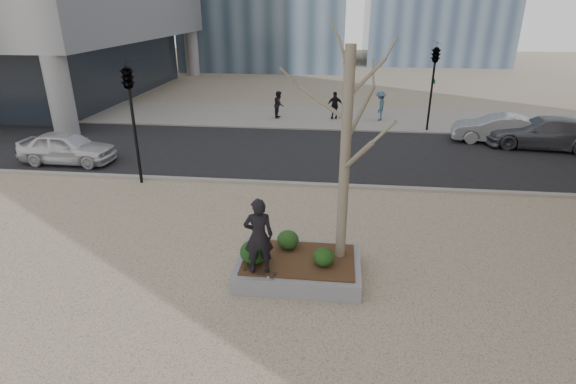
# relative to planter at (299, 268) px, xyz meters

# --- Properties ---
(ground) EXTENTS (120.00, 120.00, 0.00)m
(ground) POSITION_rel_planter_xyz_m (-1.00, 0.00, -0.23)
(ground) COLOR tan
(ground) RESTS_ON ground
(street) EXTENTS (60.00, 8.00, 0.02)m
(street) POSITION_rel_planter_xyz_m (-1.00, 10.00, -0.21)
(street) COLOR black
(street) RESTS_ON ground
(far_sidewalk) EXTENTS (60.00, 6.00, 0.02)m
(far_sidewalk) POSITION_rel_planter_xyz_m (-1.00, 17.00, -0.21)
(far_sidewalk) COLOR gray
(far_sidewalk) RESTS_ON ground
(planter) EXTENTS (3.00, 2.00, 0.45)m
(planter) POSITION_rel_planter_xyz_m (0.00, 0.00, 0.00)
(planter) COLOR gray
(planter) RESTS_ON ground
(planter_mulch) EXTENTS (2.70, 1.70, 0.04)m
(planter_mulch) POSITION_rel_planter_xyz_m (0.00, 0.00, 0.25)
(planter_mulch) COLOR #382314
(planter_mulch) RESTS_ON planter
(sycamore_tree) EXTENTS (2.80, 2.80, 6.60)m
(sycamore_tree) POSITION_rel_planter_xyz_m (1.00, 0.30, 3.56)
(sycamore_tree) COLOR gray
(sycamore_tree) RESTS_ON planter_mulch
(shrub_left) EXTENTS (0.67, 0.67, 0.57)m
(shrub_left) POSITION_rel_planter_xyz_m (-1.05, -0.30, 0.55)
(shrub_left) COLOR black
(shrub_left) RESTS_ON planter_mulch
(shrub_middle) EXTENTS (0.56, 0.56, 0.47)m
(shrub_middle) POSITION_rel_planter_xyz_m (-0.33, 0.49, 0.50)
(shrub_middle) COLOR #143E18
(shrub_middle) RESTS_ON planter_mulch
(shrub_right) EXTENTS (0.52, 0.52, 0.44)m
(shrub_right) POSITION_rel_planter_xyz_m (0.61, -0.21, 0.48)
(shrub_right) COLOR #103511
(shrub_right) RESTS_ON planter_mulch
(skateboard) EXTENTS (0.80, 0.43, 0.08)m
(skateboard) POSITION_rel_planter_xyz_m (-0.85, -0.70, 0.26)
(skateboard) COLOR black
(skateboard) RESTS_ON planter
(skateboarder) EXTENTS (0.74, 0.57, 1.83)m
(skateboarder) POSITION_rel_planter_xyz_m (-0.85, -0.70, 1.22)
(skateboarder) COLOR black
(skateboarder) RESTS_ON skateboard
(police_car) EXTENTS (3.99, 1.68, 1.35)m
(police_car) POSITION_rel_planter_xyz_m (-10.44, 7.39, 0.47)
(police_car) COLOR silver
(police_car) RESTS_ON street
(car_silver) EXTENTS (4.29, 2.09, 1.35)m
(car_silver) POSITION_rel_planter_xyz_m (8.41, 12.60, 0.47)
(car_silver) COLOR gray
(car_silver) RESTS_ON street
(car_third) EXTENTS (5.23, 2.75, 1.45)m
(car_third) POSITION_rel_planter_xyz_m (10.25, 11.97, 0.52)
(car_third) COLOR #53575F
(car_third) RESTS_ON street
(pedestrian_a) EXTENTS (0.61, 0.77, 1.55)m
(pedestrian_a) POSITION_rel_planter_xyz_m (-2.71, 16.50, 0.57)
(pedestrian_a) COLOR black
(pedestrian_a) RESTS_ON far_sidewalk
(pedestrian_b) EXTENTS (0.78, 1.16, 1.66)m
(pedestrian_b) POSITION_rel_planter_xyz_m (3.13, 16.53, 0.63)
(pedestrian_b) COLOR #3D5A6E
(pedestrian_b) RESTS_ON far_sidewalk
(pedestrian_c) EXTENTS (0.98, 0.55, 1.57)m
(pedestrian_c) POSITION_rel_planter_xyz_m (0.55, 16.54, 0.59)
(pedestrian_c) COLOR black
(pedestrian_c) RESTS_ON far_sidewalk
(traffic_light_near) EXTENTS (0.60, 2.48, 4.50)m
(traffic_light_near) POSITION_rel_planter_xyz_m (-6.50, 5.60, 2.02)
(traffic_light_near) COLOR black
(traffic_light_near) RESTS_ON ground
(traffic_light_far) EXTENTS (0.60, 2.48, 4.50)m
(traffic_light_far) POSITION_rel_planter_xyz_m (5.50, 14.60, 2.02)
(traffic_light_far) COLOR black
(traffic_light_far) RESTS_ON ground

